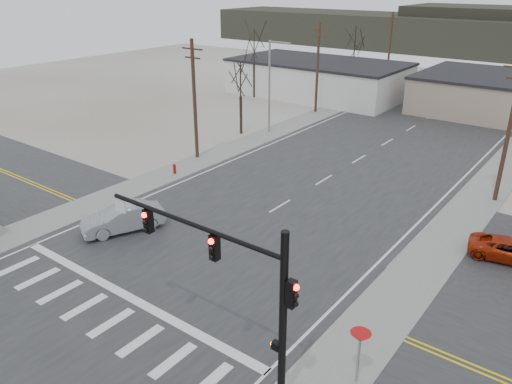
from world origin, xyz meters
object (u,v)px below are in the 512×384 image
sedan_crossing (123,218)px  car_parked_red (510,250)px  car_far_a (495,114)px  car_far_b (424,87)px  fire_hydrant (175,169)px  traffic_signal_mast (239,280)px

sedan_crossing → car_parked_red: (19.85, 10.60, -0.23)m
car_far_a → car_far_b: bearing=-25.6°
fire_hydrant → car_far_a: car_far_a is taller
car_far_a → car_parked_red: (8.03, -30.57, -0.15)m
fire_hydrant → car_parked_red: (24.32, 1.86, 0.18)m
sedan_crossing → car_parked_red: 22.50m
traffic_signal_mast → car_parked_red: bearing=68.8°
sedan_crossing → car_parked_red: size_ratio=1.15×
traffic_signal_mast → sedan_crossing: traffic_signal_mast is taller
fire_hydrant → sedan_crossing: 9.83m
traffic_signal_mast → car_far_a: size_ratio=1.75×
traffic_signal_mast → fire_hydrant: traffic_signal_mast is taller
sedan_crossing → traffic_signal_mast: bearing=3.1°
traffic_signal_mast → car_far_a: traffic_signal_mast is taller
fire_hydrant → car_far_a: (16.29, 32.42, 0.34)m
traffic_signal_mast → car_far_b: size_ratio=2.16×
fire_hydrant → car_parked_red: car_parked_red is taller
sedan_crossing → car_far_b: size_ratio=1.20×
car_far_a → car_parked_red: size_ratio=1.18×
traffic_signal_mast → car_parked_red: 17.69m
sedan_crossing → car_far_a: size_ratio=0.98×
car_far_a → fire_hydrant: bearing=78.2°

